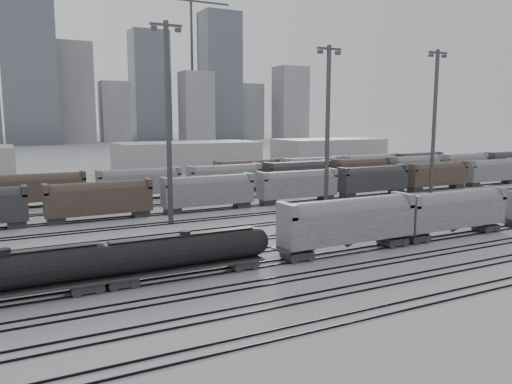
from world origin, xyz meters
name	(u,v)px	position (x,y,z in m)	size (l,w,h in m)	color
ground	(388,249)	(0.00, 0.00, 0.00)	(900.00, 900.00, 0.00)	#BABABF
tracks	(304,221)	(0.00, 17.50, 0.08)	(220.00, 71.50, 0.16)	black
tank_car_a	(6,274)	(-38.80, 1.00, 2.51)	(17.58, 2.93, 4.34)	#232426
tank_car_b	(186,252)	(-23.83, 1.00, 2.45)	(17.16, 2.86, 4.24)	#232426
hopper_car_a	(348,220)	(-5.06, 1.00, 3.64)	(16.48, 3.27, 5.89)	#232426
hopper_car_b	(454,209)	(11.35, 1.00, 3.47)	(15.69, 3.12, 5.61)	#232426
light_mast_b	(168,119)	(-17.66, 24.64, 14.62)	(4.41, 0.71, 27.56)	#3A3A3D
light_mast_c	(327,130)	(2.97, 16.41, 13.12)	(3.96, 0.63, 24.73)	#3A3A3D
light_mast_d	(434,122)	(30.75, 22.91, 14.11)	(4.26, 0.68, 26.61)	#3A3A3D
bg_string_near	(298,187)	(8.00, 32.00, 2.80)	(151.00, 3.00, 5.60)	gray
bg_string_mid	(297,175)	(18.00, 48.00, 2.80)	(151.00, 3.00, 5.60)	#232426
bg_string_far	(341,168)	(35.50, 56.00, 2.80)	(66.00, 3.00, 5.60)	#4D3830
warehouse_mid	(187,156)	(10.00, 95.00, 4.00)	(40.00, 18.00, 8.00)	#9E9EA1
warehouse_right	(329,151)	(60.00, 95.00, 4.00)	(35.00, 18.00, 8.00)	#9E9EA1
skyline	(84,85)	(10.84, 280.00, 34.73)	(316.00, 22.40, 95.00)	#9B9B9E
crane_left	(7,48)	(-28.74, 305.00, 57.39)	(42.00, 1.80, 100.00)	#3A3A3D
crane_right	(194,59)	(91.26, 305.00, 57.39)	(42.00, 1.80, 100.00)	#3A3A3D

